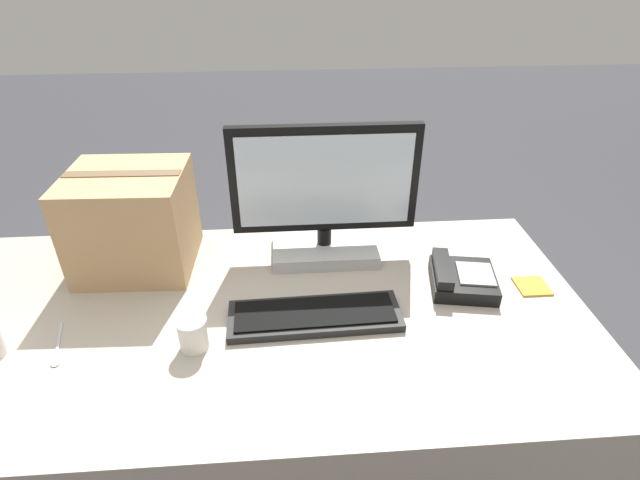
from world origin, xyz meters
The scene contains 9 objects.
ground_plane centered at (0.00, 0.00, 0.00)m, with size 12.00×12.00×0.00m, color #38383D.
office_desk centered at (0.00, 0.00, 0.38)m, with size 1.80×0.90×0.76m.
monitor centered at (0.20, 0.27, 0.94)m, with size 0.56×0.21×0.43m.
keyboard centered at (0.15, -0.04, 0.77)m, with size 0.46×0.16×0.03m.
desk_phone centered at (0.58, 0.07, 0.78)m, with size 0.21×0.21×0.07m.
paper_cup_right centered at (-0.16, -0.12, 0.80)m, with size 0.08×0.08×0.09m.
spoon centered at (-0.50, -0.11, 0.76)m, with size 0.05×0.17×0.00m.
cardboard_box centered at (-0.38, 0.27, 0.91)m, with size 0.34×0.31×0.30m.
sticky_note_pad centered at (0.79, 0.05, 0.76)m, with size 0.09×0.09×0.01m.
Camera 1 is at (0.09, -1.06, 1.64)m, focal length 28.00 mm.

